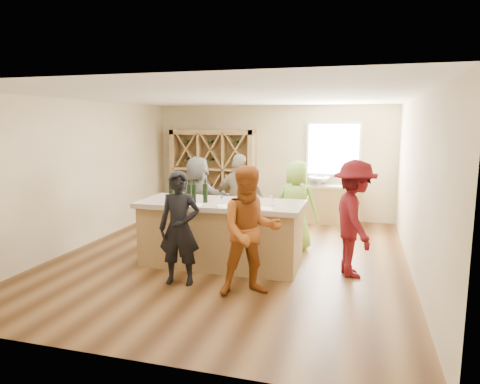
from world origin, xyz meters
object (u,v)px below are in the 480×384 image
(wine_bottle_a, at_px, (171,191))
(person_near_right, at_px, (250,231))
(person_far_right, at_px, (296,205))
(wine_rack, at_px, (213,173))
(wine_bottle_b, at_px, (177,194))
(wine_bottle_e, at_px, (205,193))
(wine_bottle_d, at_px, (194,194))
(wine_bottle_c, at_px, (189,193))
(person_near_left, at_px, (180,228))
(tasting_counter_base, at_px, (221,236))
(person_server, at_px, (354,219))
(sink, at_px, (319,180))
(person_far_left, at_px, (198,199))
(person_far_mid, at_px, (240,201))

(wine_bottle_a, relative_size, person_near_right, 0.18)
(person_far_right, bearing_deg, person_near_right, 92.52)
(wine_rack, relative_size, wine_bottle_b, 8.01)
(wine_bottle_e, bearing_deg, wine_bottle_d, -151.17)
(wine_bottle_c, height_order, wine_bottle_e, wine_bottle_e)
(person_near_left, bearing_deg, person_far_right, 51.10)
(wine_rack, xyz_separation_m, tasting_counter_base, (1.45, -3.70, -0.60))
(person_near_right, bearing_deg, person_server, 14.94)
(wine_bottle_a, relative_size, person_far_right, 0.20)
(wine_rack, height_order, person_near_left, wine_rack)
(sink, relative_size, person_far_left, 0.32)
(person_far_right, bearing_deg, wine_rack, -34.75)
(person_near_left, height_order, person_server, person_server)
(sink, distance_m, wine_bottle_c, 4.17)
(person_server, bearing_deg, person_near_left, 96.73)
(person_near_left, bearing_deg, person_near_right, -12.62)
(tasting_counter_base, height_order, wine_bottle_c, wine_bottle_c)
(wine_rack, distance_m, person_far_right, 3.51)
(wine_bottle_a, bearing_deg, wine_bottle_d, -13.05)
(sink, bearing_deg, tasting_counter_base, -108.98)
(wine_bottle_d, distance_m, person_server, 2.56)
(person_far_mid, bearing_deg, person_far_left, -5.81)
(person_server, bearing_deg, tasting_counter_base, 75.45)
(wine_bottle_c, xyz_separation_m, person_far_left, (-0.42, 1.45, -0.36))
(wine_bottle_e, distance_m, person_far_left, 1.66)
(tasting_counter_base, height_order, wine_bottle_d, wine_bottle_d)
(wine_rack, bearing_deg, wine_bottle_a, -80.79)
(wine_rack, bearing_deg, wine_bottle_d, -74.78)
(tasting_counter_base, distance_m, wine_bottle_b, 1.02)
(wine_rack, xyz_separation_m, wine_bottle_a, (0.62, -3.83, 0.15))
(wine_bottle_e, bearing_deg, person_server, 5.44)
(wine_rack, relative_size, wine_bottle_a, 6.64)
(person_near_right, height_order, person_far_right, person_near_right)
(tasting_counter_base, bearing_deg, person_far_right, 50.05)
(person_near_left, relative_size, person_far_right, 1.00)
(person_near_left, bearing_deg, person_server, 15.89)
(wine_bottle_b, relative_size, wine_bottle_e, 0.88)
(tasting_counter_base, height_order, wine_bottle_b, wine_bottle_b)
(person_far_mid, bearing_deg, wine_bottle_a, 61.52)
(wine_bottle_d, bearing_deg, person_far_right, 46.24)
(wine_bottle_c, bearing_deg, wine_bottle_e, -1.23)
(person_far_right, bearing_deg, wine_bottle_d, 55.51)
(wine_rack, xyz_separation_m, sink, (2.70, -0.07, -0.09))
(wine_rack, relative_size, wine_bottle_d, 7.27)
(tasting_counter_base, bearing_deg, person_far_mid, 89.90)
(wine_bottle_e, bearing_deg, sink, 68.79)
(sink, bearing_deg, person_server, -75.94)
(wine_bottle_a, relative_size, wine_bottle_d, 1.09)
(sink, xyz_separation_m, person_near_right, (-0.46, -4.71, -0.11))
(person_far_mid, bearing_deg, wine_bottle_e, 84.97)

